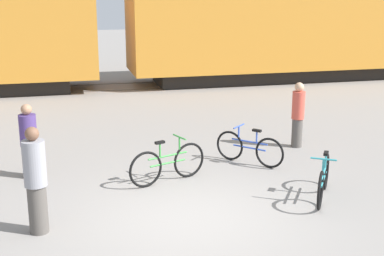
{
  "coord_description": "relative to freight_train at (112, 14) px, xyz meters",
  "views": [
    {
      "loc": [
        -1.99,
        -8.22,
        3.87
      ],
      "look_at": [
        0.48,
        1.78,
        1.1
      ],
      "focal_mm": 50.0,
      "sensor_mm": 36.0,
      "label": 1
    }
  ],
  "objects": [
    {
      "name": "ground_plane",
      "position": [
        -0.0,
        -12.46,
        -2.79
      ],
      "size": [
        80.0,
        80.0,
        0.0
      ],
      "primitive_type": "plane",
      "color": "gray"
    },
    {
      "name": "freight_train",
      "position": [
        0.0,
        0.0,
        0.0
      ],
      "size": [
        27.3,
        2.97,
        5.31
      ],
      "color": "black",
      "rests_on": "ground_plane"
    },
    {
      "name": "rail_near",
      "position": [
        -0.0,
        -0.72,
        -2.78
      ],
      "size": [
        39.3,
        0.07,
        0.01
      ],
      "primitive_type": "cube",
      "color": "#4C4238",
      "rests_on": "ground_plane"
    },
    {
      "name": "rail_far",
      "position": [
        -0.0,
        0.72,
        -2.78
      ],
      "size": [
        39.3,
        0.07,
        0.01
      ],
      "primitive_type": "cube",
      "color": "#4C4238",
      "rests_on": "ground_plane"
    },
    {
      "name": "bicycle_green",
      "position": [
        -0.02,
        -10.68,
        -2.4
      ],
      "size": [
        1.67,
        0.67,
        0.92
      ],
      "color": "black",
      "rests_on": "ground_plane"
    },
    {
      "name": "bicycle_blue",
      "position": [
        1.96,
        -9.99,
        -2.43
      ],
      "size": [
        1.17,
        1.27,
        0.84
      ],
      "color": "black",
      "rests_on": "ground_plane"
    },
    {
      "name": "bicycle_teal",
      "position": [
        2.61,
        -12.23,
        -2.41
      ],
      "size": [
        0.99,
        1.5,
        0.88
      ],
      "color": "black",
      "rests_on": "ground_plane"
    },
    {
      "name": "person_in_red",
      "position": [
        3.54,
        -9.05,
        -1.97
      ],
      "size": [
        0.31,
        0.31,
        1.61
      ],
      "rotation": [
        0.0,
        0.0,
        0.02
      ],
      "color": "#514C47",
      "rests_on": "ground_plane"
    },
    {
      "name": "person_in_purple",
      "position": [
        -2.72,
        -9.72,
        -2.02
      ],
      "size": [
        0.35,
        0.35,
        1.55
      ],
      "rotation": [
        0.0,
        0.0,
        0.11
      ],
      "color": "#514C47",
      "rests_on": "ground_plane"
    },
    {
      "name": "person_in_grey",
      "position": [
        -2.49,
        -12.41,
        -1.91
      ],
      "size": [
        0.36,
        0.36,
        1.76
      ],
      "rotation": [
        0.0,
        0.0,
        2.38
      ],
      "color": "#514C47",
      "rests_on": "ground_plane"
    }
  ]
}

